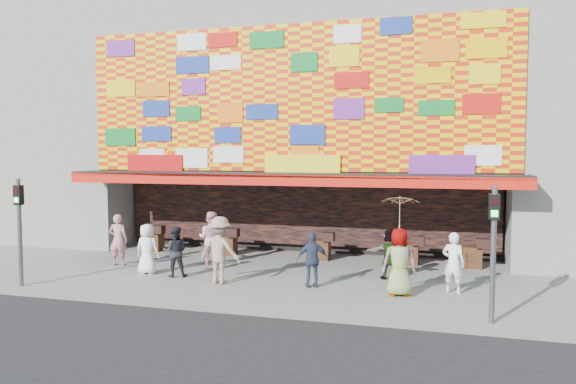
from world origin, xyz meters
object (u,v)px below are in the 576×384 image
at_px(ped_c, 175,252).
at_px(ped_i, 211,238).
at_px(signal_right, 494,239).
at_px(ped_a, 147,249).
at_px(ped_e, 312,260).
at_px(ped_b, 118,240).
at_px(ped_d, 220,250).
at_px(ped_f, 390,254).
at_px(ped_g, 399,262).
at_px(parasol, 400,213).
at_px(signal_left, 19,220).
at_px(ped_h, 453,263).

xyz_separation_m(ped_c, ped_i, (0.25, 2.05, 0.13)).
xyz_separation_m(signal_right, ped_a, (-9.81, 2.36, -1.09)).
relative_size(ped_c, ped_i, 0.86).
distance_m(ped_e, ped_i, 4.59).
bearing_deg(ped_a, ped_i, -122.33).
relative_size(ped_b, ped_i, 0.97).
height_order(ped_d, ped_f, ped_d).
height_order(ped_b, ped_c, ped_b).
xyz_separation_m(ped_c, ped_g, (6.66, -0.41, 0.13)).
bearing_deg(signal_right, ped_i, 153.28).
bearing_deg(ped_a, parasol, 176.51).
bearing_deg(signal_left, signal_right, 0.00).
height_order(ped_c, parasol, parasol).
xyz_separation_m(ped_c, parasol, (6.66, -0.41, 1.40)).
bearing_deg(parasol, ped_f, 102.52).
bearing_deg(ped_h, signal_left, 28.34).
distance_m(ped_a, ped_g, 7.68).
height_order(ped_a, ped_g, ped_g).
height_order(ped_f, ped_i, ped_i).
relative_size(ped_b, ped_g, 0.96).
distance_m(ped_f, ped_g, 1.97).
xyz_separation_m(ped_b, ped_f, (8.84, 0.49, -0.10)).
relative_size(signal_right, ped_g, 1.68).
bearing_deg(signal_left, ped_a, 42.38).
height_order(signal_right, ped_f, signal_right).
bearing_deg(signal_right, ped_b, 163.99).
bearing_deg(signal_left, ped_b, 73.36).
bearing_deg(ped_b, ped_g, 161.06).
height_order(signal_right, ped_a, signal_right).
height_order(ped_a, ped_i, ped_i).
relative_size(ped_e, ped_g, 0.86).
height_order(ped_d, ped_g, ped_d).
bearing_deg(signal_right, ped_a, 166.47).
bearing_deg(signal_right, parasol, 139.36).
xyz_separation_m(signal_left, ped_e, (7.86, 2.11, -1.09)).
bearing_deg(ped_b, ped_e, 160.18).
height_order(signal_right, ped_d, signal_right).
height_order(ped_e, parasol, parasol).
xyz_separation_m(ped_c, ped_h, (8.01, 0.28, 0.05)).
bearing_deg(ped_d, ped_c, -8.79).
relative_size(ped_g, ped_i, 1.01).
relative_size(ped_c, ped_d, 0.79).
xyz_separation_m(ped_d, ped_f, (4.60, 1.93, -0.20)).
xyz_separation_m(signal_right, ped_e, (-4.54, 2.11, -1.09)).
bearing_deg(ped_d, ped_g, -173.95).
xyz_separation_m(ped_e, parasol, (2.38, -0.26, 1.39)).
xyz_separation_m(ped_e, ped_f, (1.96, 1.66, -0.02)).
relative_size(ped_b, ped_c, 1.13).
bearing_deg(ped_c, signal_right, 143.72).
relative_size(signal_left, parasol, 1.60).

